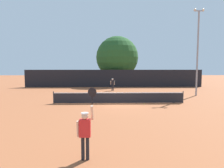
# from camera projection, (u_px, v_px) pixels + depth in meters

# --- Properties ---
(ground_plane) EXTENTS (120.00, 120.00, 0.00)m
(ground_plane) POSITION_uv_depth(u_px,v_px,m) (119.00, 103.00, 17.67)
(ground_plane) COLOR #9E5633
(tennis_net) EXTENTS (11.51, 0.08, 1.07)m
(tennis_net) POSITION_uv_depth(u_px,v_px,m) (119.00, 97.00, 17.63)
(tennis_net) COLOR #232328
(tennis_net) RESTS_ON ground
(perimeter_fence) EXTENTS (28.21, 0.12, 2.76)m
(perimeter_fence) POSITION_uv_depth(u_px,v_px,m) (114.00, 78.00, 31.87)
(perimeter_fence) COLOR black
(perimeter_fence) RESTS_ON ground
(player_serving) EXTENTS (0.68, 0.39, 2.50)m
(player_serving) POSITION_uv_depth(u_px,v_px,m) (85.00, 129.00, 6.84)
(player_serving) COLOR red
(player_serving) RESTS_ON ground
(player_receiving) EXTENTS (0.57, 0.24, 1.65)m
(player_receiving) POSITION_uv_depth(u_px,v_px,m) (113.00, 83.00, 26.87)
(player_receiving) COLOR black
(player_receiving) RESTS_ON ground
(tennis_ball) EXTENTS (0.07, 0.07, 0.07)m
(tennis_ball) POSITION_uv_depth(u_px,v_px,m) (144.00, 104.00, 17.19)
(tennis_ball) COLOR #CCE033
(tennis_ball) RESTS_ON ground
(light_pole) EXTENTS (1.18, 0.28, 9.53)m
(light_pole) POSITION_uv_depth(u_px,v_px,m) (198.00, 47.00, 22.00)
(light_pole) COLOR gray
(light_pole) RESTS_ON ground
(large_tree) EXTENTS (7.46, 7.46, 8.62)m
(large_tree) POSITION_uv_depth(u_px,v_px,m) (117.00, 57.00, 35.61)
(large_tree) COLOR brown
(large_tree) RESTS_ON ground
(parked_car_near) EXTENTS (2.13, 4.30, 1.69)m
(parked_car_near) POSITION_uv_depth(u_px,v_px,m) (126.00, 80.00, 37.30)
(parked_car_near) COLOR navy
(parked_car_near) RESTS_ON ground
(parked_car_mid) EXTENTS (2.29, 4.36, 1.69)m
(parked_car_mid) POSITION_uv_depth(u_px,v_px,m) (145.00, 79.00, 40.94)
(parked_car_mid) COLOR white
(parked_car_mid) RESTS_ON ground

